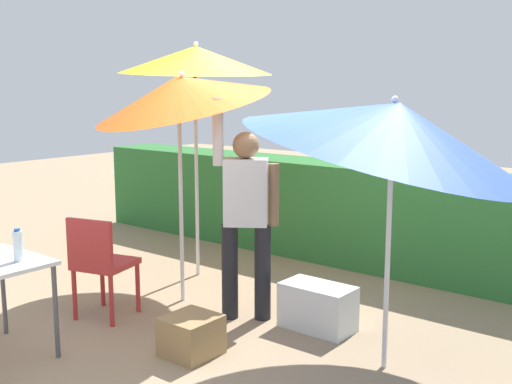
# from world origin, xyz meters

# --- Properties ---
(ground_plane) EXTENTS (24.00, 24.00, 0.00)m
(ground_plane) POSITION_xyz_m (0.00, 0.00, 0.00)
(ground_plane) COLOR #9E8466
(hedge_row) EXTENTS (8.00, 0.70, 1.11)m
(hedge_row) POSITION_xyz_m (0.00, 2.36, 0.56)
(hedge_row) COLOR #2D7033
(hedge_row) RESTS_ON ground_plane
(umbrella_rainbow) EXTENTS (1.56, 1.55, 2.42)m
(umbrella_rainbow) POSITION_xyz_m (-1.26, 0.90, 2.22)
(umbrella_rainbow) COLOR silver
(umbrella_rainbow) RESTS_ON ground_plane
(umbrella_orange) EXTENTS (2.06, 2.02, 2.16)m
(umbrella_orange) POSITION_xyz_m (1.29, 0.17, 1.69)
(umbrella_orange) COLOR silver
(umbrella_orange) RESTS_ON ground_plane
(umbrella_yellow) EXTENTS (1.61, 1.60, 2.29)m
(umbrella_yellow) POSITION_xyz_m (-0.78, 0.22, 1.92)
(umbrella_yellow) COLOR silver
(umbrella_yellow) RESTS_ON ground_plane
(person_vendor) EXTENTS (0.51, 0.38, 1.88)m
(person_vendor) POSITION_xyz_m (-0.07, 0.25, 0.93)
(person_vendor) COLOR black
(person_vendor) RESTS_ON ground_plane
(chair_plastic) EXTENTS (0.54, 0.54, 0.89)m
(chair_plastic) POSITION_xyz_m (-1.03, -0.53, 0.51)
(chair_plastic) COLOR #B72D2D
(chair_plastic) RESTS_ON ground_plane
(cooler_box) EXTENTS (0.59, 0.33, 0.37)m
(cooler_box) POSITION_xyz_m (0.54, 0.43, 0.19)
(cooler_box) COLOR silver
(cooler_box) RESTS_ON ground_plane
(crate_cardboard) EXTENTS (0.37, 0.38, 0.30)m
(crate_cardboard) POSITION_xyz_m (0.09, -0.58, 0.15)
(crate_cardboard) COLOR #9E7A4C
(crate_cardboard) RESTS_ON ground_plane
(bottle_water) EXTENTS (0.07, 0.07, 0.24)m
(bottle_water) POSITION_xyz_m (-0.82, -1.38, 0.85)
(bottle_water) COLOR silver
(bottle_water) RESTS_ON folding_table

